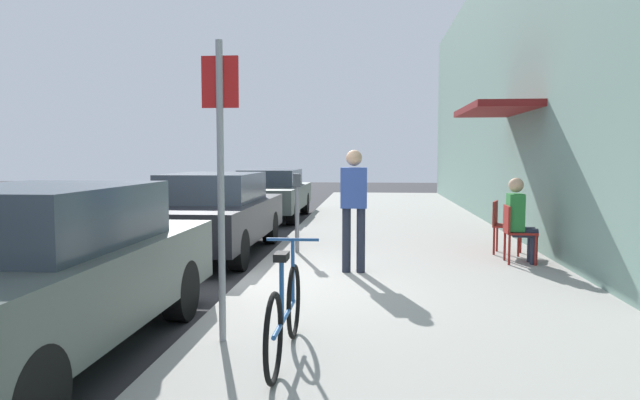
% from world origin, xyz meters
% --- Properties ---
extents(ground_plane, '(60.00, 60.00, 0.00)m').
position_xyz_m(ground_plane, '(0.00, 0.00, 0.00)').
color(ground_plane, '#2D2D30').
extents(sidewalk_slab, '(4.50, 32.00, 0.12)m').
position_xyz_m(sidewalk_slab, '(2.25, 2.00, 0.06)').
color(sidewalk_slab, '#9E9B93').
rests_on(sidewalk_slab, ground_plane).
extents(building_facade, '(1.40, 32.00, 6.48)m').
position_xyz_m(building_facade, '(4.65, 2.01, 3.24)').
color(building_facade, gray).
rests_on(building_facade, ground_plane).
extents(parked_car_0, '(1.80, 4.40, 1.49)m').
position_xyz_m(parked_car_0, '(-1.10, -2.84, 0.76)').
color(parked_car_0, '#47514C').
rests_on(parked_car_0, ground_plane).
extents(parked_car_1, '(1.80, 4.40, 1.43)m').
position_xyz_m(parked_car_1, '(-1.10, 2.52, 0.74)').
color(parked_car_1, black).
rests_on(parked_car_1, ground_plane).
extents(parked_car_2, '(1.80, 4.40, 1.35)m').
position_xyz_m(parked_car_2, '(-1.10, 8.30, 0.71)').
color(parked_car_2, '#47514C').
rests_on(parked_car_2, ground_plane).
extents(parking_meter, '(0.12, 0.10, 1.32)m').
position_xyz_m(parking_meter, '(0.45, 2.17, 0.89)').
color(parking_meter, slate).
rests_on(parking_meter, sidewalk_slab).
extents(street_sign, '(0.32, 0.06, 2.60)m').
position_xyz_m(street_sign, '(0.40, -2.47, 1.64)').
color(street_sign, gray).
rests_on(street_sign, sidewalk_slab).
extents(bicycle_0, '(0.46, 1.71, 0.90)m').
position_xyz_m(bicycle_0, '(1.01, -2.86, 0.48)').
color(bicycle_0, black).
rests_on(bicycle_0, sidewalk_slab).
extents(cafe_chair_0, '(0.46, 0.46, 0.87)m').
position_xyz_m(cafe_chair_0, '(3.85, 1.52, 0.62)').
color(cafe_chair_0, maroon).
rests_on(cafe_chair_0, sidewalk_slab).
extents(seated_patron_0, '(0.44, 0.37, 1.29)m').
position_xyz_m(seated_patron_0, '(3.91, 1.52, 0.82)').
color(seated_patron_0, '#232838').
rests_on(seated_patron_0, sidewalk_slab).
extents(cafe_chair_1, '(0.56, 0.56, 0.87)m').
position_xyz_m(cafe_chair_1, '(3.86, 2.36, 0.62)').
color(cafe_chair_1, maroon).
rests_on(cafe_chair_1, sidewalk_slab).
extents(pedestrian_standing, '(0.36, 0.22, 1.70)m').
position_xyz_m(pedestrian_standing, '(1.45, 0.59, 1.12)').
color(pedestrian_standing, '#232838').
rests_on(pedestrian_standing, sidewalk_slab).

